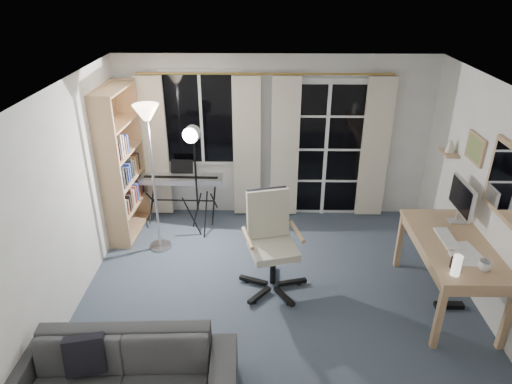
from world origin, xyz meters
TOP-DOWN VIEW (x-y plane):
  - floor at (0.00, 0.00)m, footprint 4.50×4.00m
  - window at (-1.05, 1.97)m, footprint 1.20×0.08m
  - french_door at (0.75, 1.97)m, footprint 1.32×0.09m
  - curtains at (-0.14, 1.88)m, footprint 3.60×0.07m
  - bookshelf at (-2.13, 1.34)m, footprint 0.38×0.99m
  - torchiere_lamp at (-1.56, 0.93)m, footprint 0.40×0.40m
  - keyboard_piano at (-1.35, 1.70)m, footprint 1.21×0.61m
  - studio_light at (-1.09, 1.27)m, footprint 0.34×0.35m
  - office_chair at (-0.08, 0.18)m, footprint 0.82×0.79m
  - desk at (1.88, -0.15)m, footprint 0.75×1.49m
  - monitor at (2.08, 0.30)m, footprint 0.19×0.57m
  - desk_clutter at (1.81, -0.39)m, footprint 0.47×0.90m
  - mug at (1.98, -0.65)m, footprint 0.13×0.10m
  - framed_print at (2.23, 0.55)m, footprint 0.03×0.42m
  - wall_shelf at (2.16, 1.05)m, footprint 0.16×0.30m
  - sofa at (-1.38, -1.55)m, footprint 2.03×0.67m

SIDE VIEW (x-z plane):
  - floor at x=0.00m, z-range -0.02..0.00m
  - sofa at x=-1.38m, z-range 0.00..0.78m
  - desk_clutter at x=1.81m, z-range 0.12..1.13m
  - keyboard_piano at x=-1.35m, z-range 0.22..1.10m
  - office_chair at x=-0.08m, z-range 0.10..1.28m
  - desk at x=1.88m, z-range 0.30..1.10m
  - mug at x=1.98m, z-range 0.80..0.93m
  - bookshelf at x=-2.13m, z-range -0.05..2.04m
  - french_door at x=0.75m, z-range -0.03..2.08m
  - curtains at x=-0.14m, z-range 0.03..2.16m
  - monitor at x=2.08m, z-range 0.85..1.35m
  - studio_light at x=-1.09m, z-range 0.50..2.15m
  - wall_shelf at x=2.16m, z-range 1.32..1.50m
  - window at x=-1.05m, z-range 0.80..2.20m
  - torchiere_lamp at x=-1.56m, z-range 0.60..2.59m
  - framed_print at x=2.23m, z-range 1.44..1.76m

